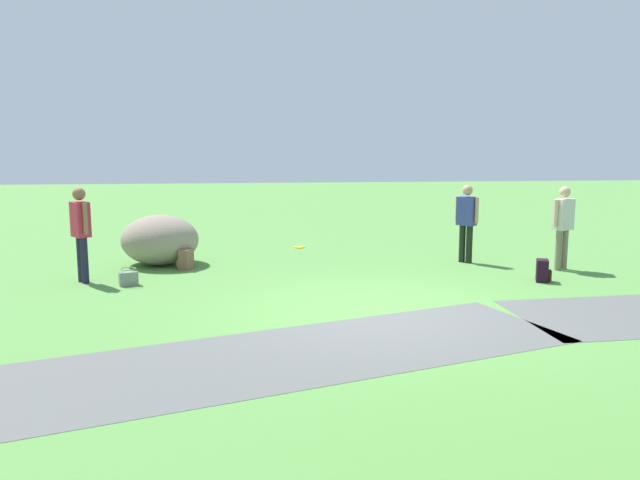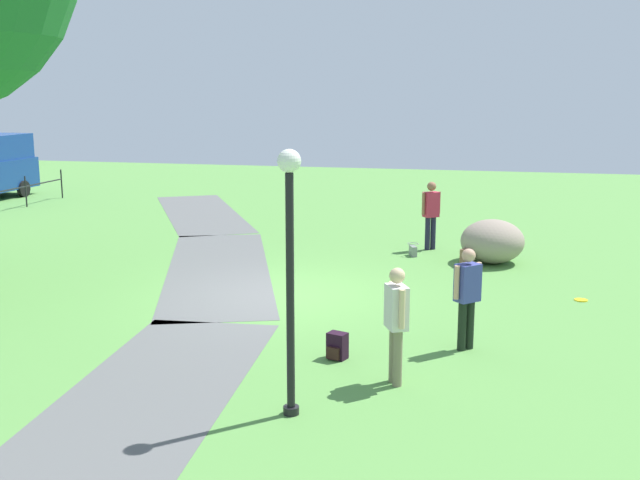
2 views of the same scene
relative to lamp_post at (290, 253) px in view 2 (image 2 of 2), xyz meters
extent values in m
plane|color=#579144|center=(5.34, 1.65, -2.04)|extent=(48.00, 48.00, 0.00)
cube|color=#5B5C5B|center=(-0.67, 1.93, -2.03)|extent=(8.15, 2.84, 0.01)
cube|color=#5B5C5B|center=(7.08, 3.61, -2.03)|extent=(8.27, 4.81, 0.01)
cube|color=#5B5C5B|center=(14.33, 6.92, -2.03)|extent=(8.06, 5.83, 0.01)
cylinder|color=black|center=(0.00, 0.00, -1.99)|extent=(0.20, 0.20, 0.10)
cylinder|color=black|center=(0.00, 0.00, -0.54)|extent=(0.10, 0.10, 3.00)
sphere|color=white|center=(0.00, 0.00, 1.10)|extent=(0.28, 0.28, 0.28)
ellipsoid|color=gray|center=(9.12, -2.32, -1.54)|extent=(1.70, 1.61, 1.00)
cylinder|color=#1F1F37|center=(10.31, -0.87, -1.62)|extent=(0.13, 0.13, 0.83)
cylinder|color=#1F1F37|center=(10.22, -0.74, -1.62)|extent=(0.13, 0.13, 0.83)
cube|color=#BE2C44|center=(10.26, -0.81, -0.90)|extent=(0.41, 0.43, 0.62)
cylinder|color=#935F45|center=(10.40, -0.98, -0.87)|extent=(0.08, 0.08, 0.55)
cylinder|color=#935F45|center=(10.13, -0.63, -0.87)|extent=(0.08, 0.08, 0.55)
sphere|color=#935F45|center=(10.26, -0.81, -0.45)|extent=(0.22, 0.22, 0.22)
cylinder|color=#7D7359|center=(1.35, -1.09, -1.64)|extent=(0.13, 0.13, 0.79)
cylinder|color=#7D7359|center=(1.21, -1.16, -1.64)|extent=(0.13, 0.13, 0.79)
cube|color=silver|center=(1.28, -1.12, -0.95)|extent=(0.43, 0.37, 0.59)
cylinder|color=beige|center=(1.48, -1.03, -0.92)|extent=(0.08, 0.08, 0.53)
cylinder|color=beige|center=(1.08, -1.22, -0.92)|extent=(0.08, 0.08, 0.53)
sphere|color=beige|center=(1.28, -1.12, -0.52)|extent=(0.21, 0.21, 0.21)
cylinder|color=black|center=(2.98, -2.05, -1.65)|extent=(0.13, 0.13, 0.77)
cylinder|color=black|center=(2.86, -1.94, -1.65)|extent=(0.13, 0.13, 0.77)
cube|color=#3B4393|center=(2.92, -1.99, -0.98)|extent=(0.42, 0.42, 0.58)
cylinder|color=tan|center=(3.07, -2.15, -0.94)|extent=(0.08, 0.08, 0.51)
cylinder|color=tan|center=(2.76, -1.84, -0.94)|extent=(0.08, 0.08, 0.51)
sphere|color=tan|center=(2.92, -1.99, -0.55)|extent=(0.21, 0.21, 0.21)
cube|color=gray|center=(9.41, -0.47, -1.92)|extent=(0.34, 0.23, 0.24)
torus|color=gray|center=(9.41, -0.47, -1.74)|extent=(0.35, 0.35, 0.02)
cube|color=brown|center=(8.55, -1.79, -1.84)|extent=(0.29, 0.34, 0.40)
cube|color=brown|center=(8.67, -1.84, -1.92)|extent=(0.13, 0.20, 0.18)
cube|color=black|center=(2.06, -0.15, -1.84)|extent=(0.28, 0.33, 0.40)
cube|color=black|center=(1.94, -0.11, -1.92)|extent=(0.12, 0.20, 0.18)
cylinder|color=yellow|center=(6.22, -4.02, -2.03)|extent=(0.25, 0.25, 0.02)
cylinder|color=black|center=(14.14, 13.15, -1.51)|extent=(0.05, 0.05, 1.05)
cylinder|color=black|center=(16.34, 13.15, -1.51)|extent=(0.05, 0.05, 1.05)
cylinder|color=black|center=(16.29, 14.70, -1.74)|extent=(0.60, 0.18, 0.60)
camera|label=1|loc=(7.09, 11.53, 0.73)|focal=38.60mm
camera|label=2|loc=(-8.53, -2.35, 1.93)|focal=42.82mm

